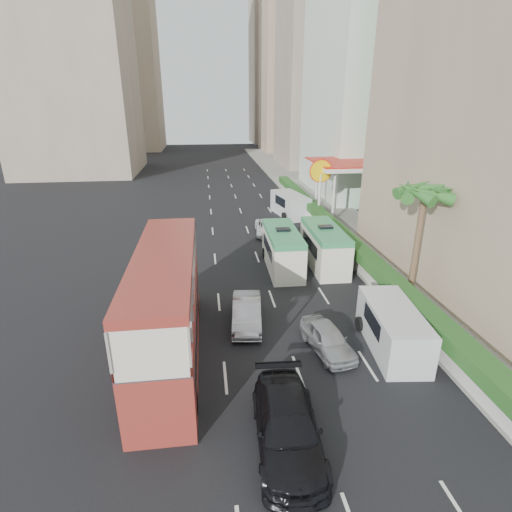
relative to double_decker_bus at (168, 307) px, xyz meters
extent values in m
plane|color=black|center=(6.00, 0.00, -2.53)|extent=(200.00, 200.00, 0.00)
cube|color=maroon|center=(0.00, 0.00, 0.00)|extent=(2.50, 11.00, 5.06)
imported|color=#AEB1B5|center=(3.79, 2.28, -2.53)|extent=(1.91, 4.37, 1.40)
imported|color=#AEB1B5|center=(7.32, -0.60, -2.53)|extent=(2.19, 4.01, 1.29)
imported|color=black|center=(4.31, -5.86, -2.53)|extent=(2.47, 5.47, 1.56)
imported|color=silver|center=(7.23, 17.50, -2.53)|extent=(2.33, 4.48, 1.21)
cube|color=silver|center=(7.09, 9.65, -1.14)|extent=(2.23, 6.33, 2.79)
cube|color=silver|center=(10.15, 9.77, -1.12)|extent=(2.25, 6.40, 2.82)
cube|color=silver|center=(10.44, -0.72, -1.50)|extent=(2.60, 5.34, 2.06)
cube|color=silver|center=(10.56, 23.48, -1.41)|extent=(3.31, 5.93, 2.24)
cube|color=#99968C|center=(15.00, 25.00, -2.44)|extent=(6.00, 120.00, 0.18)
cube|color=silver|center=(12.20, 14.00, -1.85)|extent=(0.30, 44.00, 1.00)
cube|color=#2D6626|center=(12.20, 14.00, -1.00)|extent=(1.10, 44.00, 0.70)
cylinder|color=brown|center=(13.80, 4.00, 0.85)|extent=(0.36, 0.36, 6.40)
cube|color=silver|center=(16.00, 23.00, 0.22)|extent=(6.50, 8.00, 5.50)
cube|color=tan|center=(24.00, 58.00, 22.47)|extent=(16.00, 16.00, 50.00)
cube|color=tan|center=(23.00, 82.00, 19.47)|extent=(14.00, 14.00, 44.00)
cube|color=tan|center=(23.00, 104.00, 17.47)|extent=(14.00, 14.00, 40.00)
cube|color=tan|center=(-16.00, 90.00, 20.47)|extent=(16.00, 16.00, 46.00)
camera|label=1|loc=(1.92, -16.18, 8.54)|focal=28.00mm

